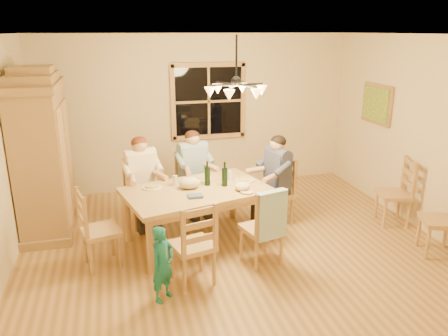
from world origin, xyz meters
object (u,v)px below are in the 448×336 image
object	(u,v)px
chair_near_right	(261,240)
adult_woman	(141,171)
wine_bottle_b	(225,174)
chair_end_left	(102,242)
chandelier	(236,89)
chair_near_left	(193,257)
wine_bottle_a	(207,173)
child	(163,264)
adult_slate_man	(276,169)
chair_spare_back	(393,204)
armoire	(43,158)
chair_end_right	(275,204)
chair_spare_front	(438,232)
chair_far_left	(143,206)
adult_plaid_man	(193,163)
dining_table	(196,196)
chair_far_right	(194,196)

from	to	relation	value
chair_near_right	adult_woman	world-z (taller)	adult_woman
adult_woman	wine_bottle_b	size ratio (longest dim) A/B	2.65
chair_near_right	chair_end_left	xyz separation A→B (m)	(-1.89, 0.41, 0.00)
chandelier	chair_near_left	world-z (taller)	chandelier
chandelier	wine_bottle_a	xyz separation A→B (m)	(-0.28, 0.38, -1.15)
chair_near_left	adult_woman	xyz separation A→B (m)	(-0.43, 1.68, 0.54)
chandelier	child	xyz separation A→B (m)	(-1.05, -0.95, -1.66)
adult_slate_man	wine_bottle_a	bearing A→B (deg)	86.05
child	chair_spare_back	size ratio (longest dim) A/B	0.85
armoire	chair_end_left	distance (m)	1.64
chandelier	chair_spare_back	bearing A→B (deg)	3.30
adult_woman	armoire	bearing A→B (deg)	-24.05
chandelier	adult_woman	size ratio (longest dim) A/B	0.88
chair_end_right	adult_woman	bearing A→B (deg)	63.43
chair_end_right	wine_bottle_b	xyz separation A→B (m)	(-0.84, -0.28, 0.62)
chair_end_left	chair_spare_front	world-z (taller)	same
chair_far_left	adult_plaid_man	distance (m)	0.98
armoire	child	distance (m)	2.63
chair_near_right	chair_end_left	bearing A→B (deg)	153.43
chair_end_right	chair_spare_back	bearing A→B (deg)	-118.89
adult_plaid_man	chair_spare_back	bearing A→B (deg)	145.01
chandelier	chair_near_left	distance (m)	2.02
chair_near_right	adult_plaid_man	distance (m)	1.82
chair_far_left	chair_end_right	bearing A→B (deg)	153.43
armoire	chair_far_left	xyz separation A→B (m)	(1.31, -0.22, -0.75)
adult_plaid_man	wine_bottle_a	bearing A→B (deg)	78.85
dining_table	wine_bottle_b	bearing A→B (deg)	4.87
chair_far_right	chair_end_left	size ratio (longest dim) A/B	1.00
adult_plaid_man	chair_spare_back	distance (m)	3.01
dining_table	adult_plaid_man	world-z (taller)	adult_plaid_man
wine_bottle_a	child	world-z (taller)	wine_bottle_a
chair_far_right	adult_plaid_man	xyz separation A→B (m)	(0.00, 0.00, 0.54)
child	chair_far_left	bearing A→B (deg)	49.24
dining_table	chair_near_right	world-z (taller)	chair_near_right
chair_far_left	child	distance (m)	1.94
armoire	adult_woman	size ratio (longest dim) A/B	2.63
wine_bottle_a	chair_spare_front	size ratio (longest dim) A/B	0.33
adult_plaid_man	chair_spare_front	xyz separation A→B (m)	(2.78, -2.00, -0.54)
chair_end_left	chair_spare_back	size ratio (longest dim) A/B	1.00
chair_end_right	chair_far_left	bearing A→B (deg)	63.43
chair_far_left	adult_woman	xyz separation A→B (m)	(0.00, -0.00, 0.54)
chair_far_left	chair_end_right	world-z (taller)	same
chandelier	child	distance (m)	2.18
chair_far_left	wine_bottle_a	distance (m)	1.20
adult_woman	wine_bottle_a	bearing A→B (deg)	129.77
armoire	chair_near_right	bearing A→B (deg)	-32.51
chandelier	chair_spare_front	world-z (taller)	chandelier
adult_slate_man	chair_end_right	bearing A→B (deg)	-14.37
adult_woman	dining_table	bearing A→B (deg)	117.90
dining_table	chair_end_left	bearing A→B (deg)	-165.63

